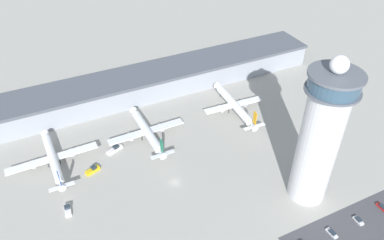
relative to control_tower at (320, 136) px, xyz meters
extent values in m
plane|color=#9E9B93|center=(-46.20, 28.44, -30.07)|extent=(1000.00, 1000.00, 0.00)
cube|color=#9399A3|center=(-46.20, 98.44, -23.98)|extent=(231.33, 22.00, 12.18)
cube|color=#4C515B|center=(-46.20, 98.44, -17.09)|extent=(231.33, 25.00, 1.60)
cylinder|color=silver|center=(0.00, 0.00, -5.29)|extent=(14.76, 14.76, 49.58)
cylinder|color=#565B66|center=(0.00, 0.00, 19.90)|extent=(18.80, 18.80, 0.80)
cylinder|color=#334C60|center=(0.00, 0.00, 22.88)|extent=(17.29, 17.29, 5.15)
cylinder|color=#565B66|center=(0.00, 0.00, 25.96)|extent=(18.80, 18.80, 1.00)
sphere|color=white|center=(0.00, 0.00, 29.56)|extent=(6.20, 6.20, 6.20)
cylinder|color=white|center=(-90.40, 61.50, -25.65)|extent=(4.45, 31.94, 3.64)
cone|color=white|center=(-90.85, 79.06, -25.65)|extent=(3.72, 3.36, 3.64)
cone|color=white|center=(-89.93, 43.39, -25.65)|extent=(3.38, 4.45, 3.27)
cube|color=white|center=(-90.41, 62.14, -26.28)|extent=(39.88, 5.42, 0.44)
cylinder|color=#A8A8B2|center=(-98.79, 62.92, -27.38)|extent=(2.10, 4.05, 2.00)
cylinder|color=#A8A8B2|center=(-82.09, 63.35, -27.38)|extent=(2.10, 4.05, 2.00)
cube|color=navy|center=(-89.91, 42.52, -20.92)|extent=(0.37, 2.81, 5.82)
cube|color=white|center=(-89.90, 42.12, -25.28)|extent=(10.23, 2.26, 0.24)
cylinder|color=black|center=(-90.77, 76.22, -28.77)|extent=(0.28, 0.28, 2.61)
cylinder|color=black|center=(-87.85, 61.40, -28.77)|extent=(0.28, 0.28, 2.61)
cylinder|color=black|center=(-92.94, 61.27, -28.77)|extent=(0.28, 0.28, 2.61)
cylinder|color=silver|center=(-46.61, 60.85, -25.30)|extent=(4.58, 30.76, 3.99)
cone|color=silver|center=(-46.94, 77.99, -25.30)|extent=(4.06, 3.67, 3.99)
cone|color=silver|center=(-46.27, 43.11, -25.30)|extent=(3.68, 4.86, 3.59)
cube|color=silver|center=(-46.62, 61.46, -26.00)|extent=(38.02, 5.12, 0.44)
cylinder|color=#A8A8B2|center=(-54.61, 62.31, -27.21)|extent=(2.28, 4.43, 2.20)
cylinder|color=#A8A8B2|center=(-38.68, 62.62, -27.21)|extent=(2.28, 4.43, 2.20)
cube|color=#14704C|center=(-46.26, 42.16, -20.11)|extent=(0.35, 2.81, 6.39)
cube|color=silver|center=(-46.25, 41.76, -24.90)|extent=(11.22, 2.21, 0.24)
cylinder|color=black|center=(-46.88, 74.99, -28.69)|extent=(0.28, 0.28, 2.78)
cylinder|color=black|center=(-43.81, 60.72, -28.69)|extent=(0.28, 0.28, 2.78)
cylinder|color=black|center=(-49.40, 60.61, -28.69)|extent=(0.28, 0.28, 2.78)
cylinder|color=white|center=(2.57, 61.87, -25.39)|extent=(5.85, 34.22, 4.09)
cone|color=white|center=(3.55, 80.71, -25.39)|extent=(4.27, 3.89, 4.09)
cone|color=white|center=(1.55, 42.42, -25.39)|extent=(3.93, 5.09, 3.68)
cube|color=white|center=(2.60, 62.55, -26.10)|extent=(32.93, 6.10, 0.44)
cylinder|color=#A8A8B2|center=(-4.21, 63.91, -27.34)|extent=(2.48, 4.61, 2.25)
cylinder|color=#A8A8B2|center=(9.52, 63.19, -27.34)|extent=(2.48, 4.61, 2.25)
cube|color=orange|center=(1.50, 41.44, -20.07)|extent=(0.45, 2.81, 6.54)
cube|color=white|center=(1.48, 41.04, -24.98)|extent=(11.53, 2.59, 0.24)
cylinder|color=black|center=(3.39, 77.68, -28.75)|extent=(0.28, 0.28, 2.65)
cylinder|color=black|center=(5.42, 61.60, -28.75)|extent=(0.28, 0.28, 2.65)
cylinder|color=black|center=(-0.29, 61.90, -28.75)|extent=(0.28, 0.28, 2.65)
cube|color=black|center=(-63.42, 59.14, -30.01)|extent=(7.11, 4.56, 0.12)
cube|color=silver|center=(-63.42, 59.14, -29.37)|extent=(8.35, 5.13, 1.41)
cube|color=#232D38|center=(-62.67, 59.44, -28.08)|extent=(3.00, 2.76, 1.16)
cube|color=black|center=(-76.06, 49.98, -30.01)|extent=(5.85, 3.84, 0.12)
cube|color=gold|center=(-76.06, 49.98, -29.31)|extent=(6.86, 4.27, 1.54)
cube|color=#232D38|center=(-75.45, 50.19, -27.91)|extent=(2.49, 2.53, 1.26)
cube|color=black|center=(-90.06, 32.67, -30.01)|extent=(2.77, 5.28, 0.12)
cube|color=silver|center=(-90.06, 32.67, -29.40)|extent=(2.96, 6.25, 1.35)
cube|color=#232D38|center=(-90.00, 33.27, -28.18)|extent=(2.24, 2.02, 1.10)
cube|color=black|center=(-4.36, -20.32, -30.01)|extent=(1.80, 4.05, 0.12)
cube|color=silver|center=(-4.36, -20.32, -29.68)|extent=(1.89, 4.82, 0.79)
cube|color=#232D38|center=(-4.36, -20.44, -28.97)|extent=(1.62, 2.67, 0.64)
cube|color=black|center=(8.77, -20.37, -30.01)|extent=(1.90, 3.71, 0.12)
cube|color=silver|center=(8.77, -20.37, -29.69)|extent=(2.00, 4.41, 0.78)
cube|color=#232D38|center=(8.77, -20.26, -28.98)|extent=(1.71, 2.45, 0.63)
cube|color=black|center=(21.94, -19.56, -30.01)|extent=(1.68, 3.82, 0.12)
cube|color=red|center=(21.94, -19.56, -29.67)|extent=(1.75, 4.55, 0.82)
cube|color=#232D38|center=(21.94, -19.67, -28.92)|extent=(1.53, 2.51, 0.67)
camera|label=1|loc=(-87.64, -74.09, 87.05)|focal=35.00mm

